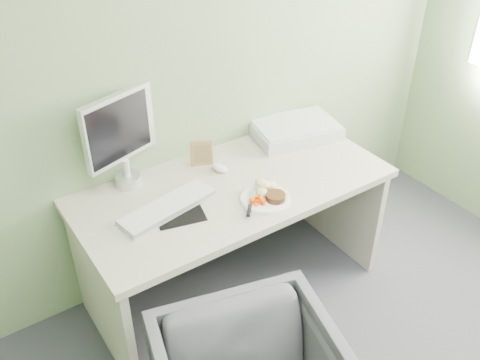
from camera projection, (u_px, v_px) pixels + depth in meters
wall_back at (190, 44)px, 2.61m from camera, size 3.50×0.00×3.50m
desk at (234, 213)px, 2.81m from camera, size 1.60×0.75×0.73m
plate at (265, 199)px, 2.59m from camera, size 0.24×0.24×0.01m
steak at (276, 197)px, 2.57m from camera, size 0.12×0.12×0.03m
potato_pile at (262, 185)px, 2.62m from camera, size 0.13×0.10×0.06m
carrot_heap at (258, 200)px, 2.54m from camera, size 0.06×0.06×0.04m
steak_knife at (250, 206)px, 2.51m from camera, size 0.15×0.17×0.02m
mousepad at (179, 213)px, 2.51m from camera, size 0.26×0.25×0.00m
keyboard at (168, 207)px, 2.52m from camera, size 0.50×0.23×0.02m
computer_mouse at (220, 168)px, 2.80m from camera, size 0.08×0.11×0.03m
photo_frame at (201, 153)px, 2.81m from camera, size 0.11×0.06×0.15m
eyedrop_bottle at (199, 158)px, 2.85m from camera, size 0.02×0.02×0.07m
scanner at (295, 130)px, 3.09m from camera, size 0.54×0.41×0.07m
monitor at (121, 136)px, 2.56m from camera, size 0.40×0.16×0.49m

